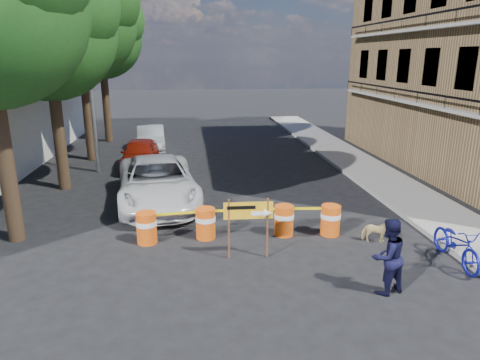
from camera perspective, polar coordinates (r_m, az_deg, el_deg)
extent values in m
plane|color=black|center=(11.32, 3.06, -10.42)|extent=(120.00, 120.00, 0.00)
cube|color=gray|center=(18.54, 19.07, -0.38)|extent=(2.40, 40.00, 0.15)
cylinder|color=#332316|center=(13.24, -28.92, 3.05)|extent=(0.44, 0.44, 5.04)
cylinder|color=#332316|center=(17.91, -23.06, 6.25)|extent=(0.44, 0.44, 4.76)
sphere|color=#234D16|center=(17.73, -24.38, 17.66)|extent=(5.00, 5.00, 5.00)
sphere|color=#234D16|center=(17.08, -22.26, 20.87)|extent=(3.75, 3.75, 3.75)
sphere|color=#234D16|center=(18.53, -25.84, 15.25)|extent=(3.50, 3.50, 3.50)
cylinder|color=#332316|center=(22.67, -19.72, 9.13)|extent=(0.44, 0.44, 5.32)
sphere|color=#234D16|center=(22.60, -20.73, 19.19)|extent=(5.40, 5.40, 5.40)
sphere|color=#234D16|center=(23.41, -22.15, 17.04)|extent=(3.78, 3.78, 3.78)
cylinder|color=#332316|center=(27.57, -17.44, 10.00)|extent=(0.44, 0.44, 4.93)
sphere|color=#234D16|center=(27.47, -18.11, 17.67)|extent=(4.80, 4.80, 4.80)
sphere|color=#234D16|center=(26.90, -16.63, 19.72)|extent=(3.60, 3.60, 3.60)
sphere|color=#234D16|center=(28.17, -19.24, 16.08)|extent=(3.36, 3.36, 3.36)
cylinder|color=gray|center=(19.96, -19.37, 12.20)|extent=(0.16, 0.16, 8.00)
cylinder|color=#EA450D|center=(12.30, -12.35, -6.26)|extent=(0.56, 0.56, 0.90)
cylinder|color=white|center=(12.25, -12.39, -5.61)|extent=(0.58, 0.58, 0.14)
cylinder|color=#EA450D|center=(12.38, -4.61, -5.78)|extent=(0.56, 0.56, 0.90)
cylinder|color=white|center=(12.32, -4.62, -5.13)|extent=(0.58, 0.58, 0.14)
cylinder|color=#EA450D|center=(12.61, 5.88, -5.40)|extent=(0.56, 0.56, 0.90)
cylinder|color=white|center=(12.55, 5.90, -4.76)|extent=(0.58, 0.58, 0.14)
cylinder|color=#EA450D|center=(12.84, 11.97, -5.27)|extent=(0.56, 0.56, 0.90)
cylinder|color=white|center=(12.78, 12.00, -4.65)|extent=(0.58, 0.58, 0.14)
cylinder|color=#592D19|center=(10.99, -1.49, -6.60)|extent=(0.05, 0.05, 1.63)
cylinder|color=#592D19|center=(11.09, 3.68, -6.42)|extent=(0.05, 0.05, 1.63)
cube|color=#EEA215|center=(10.84, 1.12, -4.09)|extent=(1.27, 0.07, 0.45)
cube|color=white|center=(10.88, 2.46, -4.49)|extent=(0.36, 0.02, 0.11)
cone|color=white|center=(10.91, 3.73, -4.44)|extent=(0.21, 0.24, 0.24)
cube|color=black|center=(10.78, 0.18, -3.71)|extent=(0.72, 0.03, 0.09)
imported|color=black|center=(9.99, 19.09, -9.61)|extent=(1.02, 0.90, 1.74)
imported|color=#13179A|center=(11.98, 27.21, -5.44)|extent=(0.76, 1.10, 2.04)
imported|color=#D1BC78|center=(12.67, 17.69, -6.60)|extent=(0.84, 0.55, 0.65)
imported|color=silver|center=(15.42, -10.97, -0.21)|extent=(3.35, 6.02, 1.59)
imported|color=maroon|center=(20.64, -13.20, 3.44)|extent=(1.61, 3.99, 1.36)
imported|color=silver|center=(24.54, -11.82, 5.50)|extent=(1.82, 4.23, 1.36)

